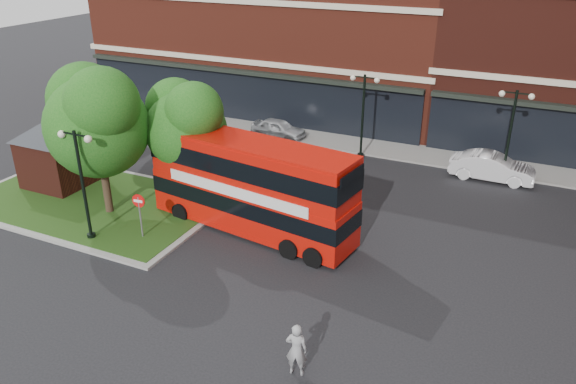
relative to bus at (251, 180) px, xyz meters
The scene contains 15 objects.
ground 4.70m from the bus, 95.64° to the right, with size 120.00×120.00×0.00m, color black.
pavement_far 12.73m from the bus, 91.81° to the left, with size 44.00×3.00×0.12m, color slate.
terrace_far_left 22.17m from the bus, 112.77° to the left, with size 26.00×12.00×14.00m, color maroon.
traffic_island 8.78m from the bus, behind, with size 12.60×7.60×0.15m.
kiosk 11.40m from the bus, behind, with size 6.51×6.51×3.60m.
tree_island_west 7.51m from the bus, 168.49° to the right, with size 5.40×4.71×7.21m.
tree_island_east 4.49m from the bus, 165.02° to the left, with size 4.46×3.90×6.29m.
lamp_island 7.02m from the bus, 147.20° to the right, with size 1.72×0.36×5.00m.
lamp_far_left 10.63m from the bus, 81.31° to the left, with size 1.72×0.36×5.00m.
lamp_far_right 14.24m from the bus, 47.55° to the left, with size 1.72×0.36×5.00m.
bus is the anchor object (origin of this frame).
woman 9.42m from the bus, 53.07° to the right, with size 0.66×0.43×1.80m, color gray.
car_silver 12.66m from the bus, 110.62° to the left, with size 1.47×3.65×1.24m, color #B6BABE.
car_white 13.94m from the bus, 49.38° to the left, with size 1.54×4.41×1.45m, color white.
no_entry_sign 4.89m from the bus, 144.20° to the right, with size 0.60×0.10×2.16m.
Camera 1 is at (11.38, -15.47, 12.21)m, focal length 35.00 mm.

